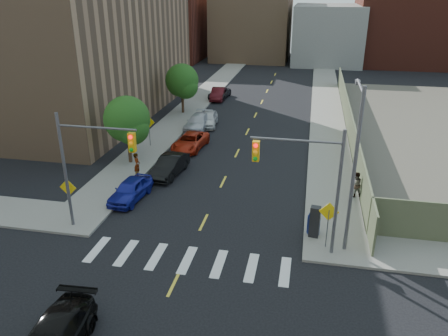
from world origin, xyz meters
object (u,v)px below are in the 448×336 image
at_px(mailbox, 314,223).
at_px(parked_car_red, 190,142).
at_px(parked_car_white, 208,119).
at_px(pedestrian_west, 137,165).
at_px(payphone, 315,222).
at_px(pedestrian_east, 356,184).
at_px(parked_car_grey, 219,93).
at_px(parked_car_blue, 131,190).
at_px(parked_car_maroon, 218,94).
at_px(parked_car_black, 170,166).
at_px(parked_car_silver, 198,122).

bearing_deg(mailbox, parked_car_red, 108.00).
bearing_deg(parked_car_white, pedestrian_west, -104.60).
distance_m(payphone, pedestrian_east, 6.24).
xyz_separation_m(parked_car_grey, pedestrian_east, (14.69, -25.65, 0.41)).
relative_size(parked_car_blue, parked_car_red, 0.86).
xyz_separation_m(mailbox, pedestrian_east, (2.69, 5.43, 0.18)).
bearing_deg(parked_car_white, mailbox, -67.10).
height_order(parked_car_white, parked_car_maroon, same).
bearing_deg(payphone, parked_car_black, 155.07).
distance_m(mailbox, payphone, 0.32).
distance_m(parked_car_maroon, pedestrian_west, 24.74).
distance_m(parked_car_silver, parked_car_white, 1.44).
bearing_deg(parked_car_red, parked_car_silver, 102.62).
height_order(parked_car_grey, pedestrian_east, pedestrian_east).
distance_m(parked_car_black, parked_car_red, 5.78).
distance_m(pedestrian_west, pedestrian_east, 15.49).
height_order(parked_car_white, parked_car_grey, parked_car_white).
distance_m(parked_car_maroon, mailbox, 32.60).
relative_size(mailbox, pedestrian_west, 0.77).
bearing_deg(parked_car_grey, parked_car_maroon, -84.86).
height_order(parked_car_black, mailbox, mailbox).
bearing_deg(parked_car_grey, pedestrian_east, -55.06).
xyz_separation_m(parked_car_red, pedestrian_west, (-2.10, -6.96, 0.41)).
bearing_deg(parked_car_blue, mailbox, -5.31).
bearing_deg(parked_car_blue, parked_car_white, 91.37).
height_order(parked_car_blue, pedestrian_east, pedestrian_east).
height_order(parked_car_red, pedestrian_west, pedestrian_west).
relative_size(parked_car_silver, pedestrian_west, 2.68).
distance_m(payphone, pedestrian_west, 14.10).
relative_size(parked_car_black, parked_car_maroon, 1.01).
xyz_separation_m(parked_car_white, parked_car_grey, (-1.30, 11.66, -0.11)).
height_order(parked_car_grey, payphone, payphone).
height_order(parked_car_black, pedestrian_east, pedestrian_east).
bearing_deg(pedestrian_west, parked_car_grey, -22.35).
bearing_deg(payphone, parked_car_red, 138.19).
bearing_deg(parked_car_blue, payphone, -6.30).
bearing_deg(pedestrian_east, payphone, 44.46).
xyz_separation_m(parked_car_black, parked_car_maroon, (-1.30, 23.55, -0.00)).
height_order(parked_car_white, mailbox, mailbox).
distance_m(parked_car_blue, pedestrian_east, 15.02).
distance_m(parked_car_black, parked_car_white, 12.65).
bearing_deg(parked_car_blue, parked_car_maroon, 95.73).
bearing_deg(pedestrian_east, mailbox, 43.17).
distance_m(parked_car_red, pedestrian_west, 7.28).
bearing_deg(parked_car_black, parked_car_silver, 99.55).
height_order(parked_car_white, pedestrian_west, pedestrian_west).
bearing_deg(pedestrian_east, parked_car_black, -26.19).
relative_size(parked_car_blue, payphone, 2.25).
height_order(parked_car_maroon, pedestrian_east, pedestrian_east).
bearing_deg(parked_car_silver, pedestrian_east, -39.88).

